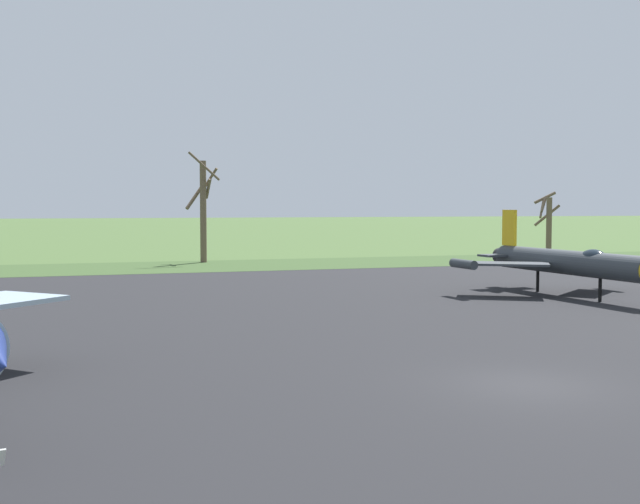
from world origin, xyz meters
TOP-DOWN VIEW (x-y plane):
  - ground_plane at (0.00, 0.00)m, footprint 600.00×600.00m
  - asphalt_apron at (0.00, 14.13)m, footprint 77.92×47.10m
  - grass_verge_strip at (0.00, 43.68)m, footprint 137.92×12.00m
  - jet_fighter_front_right at (13.30, 16.91)m, footprint 10.55×13.58m
  - bare_tree_center at (-0.85, 47.77)m, footprint 2.80×2.95m
  - bare_tree_right_of_center at (34.33, 50.43)m, footprint 2.88×2.04m

SIDE VIEW (x-z plane):
  - ground_plane at x=0.00m, z-range 0.00..0.00m
  - asphalt_apron at x=0.00m, z-range 0.00..0.05m
  - grass_verge_strip at x=0.00m, z-range 0.00..0.06m
  - jet_fighter_front_right at x=13.30m, z-range -0.41..4.16m
  - bare_tree_right_of_center at x=34.33m, z-range 0.21..6.47m
  - bare_tree_center at x=-0.85m, z-range 0.11..9.35m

